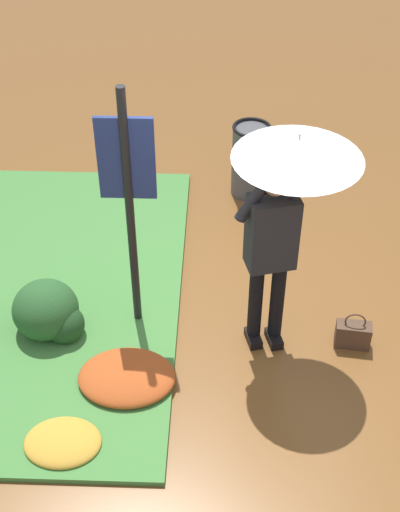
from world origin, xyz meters
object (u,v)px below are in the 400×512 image
object	(u,v)px
info_sign_post	(128,187)
handbag	(353,334)
person_with_umbrella	(286,192)
trash_bin	(250,160)

from	to	relation	value
info_sign_post	handbag	size ratio (longest dim) A/B	6.22
person_with_umbrella	handbag	bearing A→B (deg)	-5.16
info_sign_post	trash_bin	distance (m)	2.52
info_sign_post	handbag	world-z (taller)	info_sign_post
person_with_umbrella	trash_bin	bearing A→B (deg)	94.29
handbag	trash_bin	bearing A→B (deg)	110.30
person_with_umbrella	trash_bin	world-z (taller)	person_with_umbrella
handbag	trash_bin	size ratio (longest dim) A/B	0.44
person_with_umbrella	info_sign_post	distance (m)	1.22
handbag	person_with_umbrella	bearing A→B (deg)	174.84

